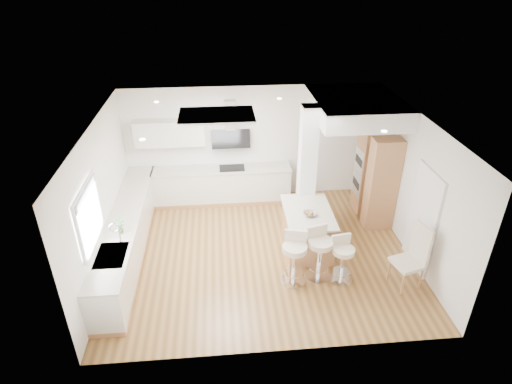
{
  "coord_description": "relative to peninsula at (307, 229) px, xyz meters",
  "views": [
    {
      "loc": [
        -0.76,
        -7.05,
        5.4
      ],
      "look_at": [
        -0.08,
        0.4,
        1.22
      ],
      "focal_mm": 30.0,
      "sensor_mm": 36.0,
      "label": 1
    }
  ],
  "objects": [
    {
      "name": "counter_back",
      "position": [
        -1.86,
        2.1,
        0.25
      ],
      "size": [
        3.62,
        0.63,
        2.5
      ],
      "color": "tan",
      "rests_on": "ground"
    },
    {
      "name": "window_left",
      "position": [
        -3.9,
        -1.03,
        1.25
      ],
      "size": [
        0.06,
        1.28,
        1.07
      ],
      "color": "white",
      "rests_on": "ground"
    },
    {
      "name": "soffit",
      "position": [
        1.16,
        1.27,
        2.16
      ],
      "size": [
        1.78,
        2.2,
        0.4
      ],
      "color": "white",
      "rests_on": "ground"
    },
    {
      "name": "doorway_right",
      "position": [
        2.03,
        -0.73,
        0.56
      ],
      "size": [
        0.05,
        1.0,
        2.1
      ],
      "color": "#413A33",
      "rests_on": "ground"
    },
    {
      "name": "bar_stool_a",
      "position": [
        -0.45,
        -1.04,
        0.15
      ],
      "size": [
        0.57,
        0.57,
        1.05
      ],
      "rotation": [
        0.0,
        0.0,
        -0.23
      ],
      "color": "white",
      "rests_on": "ground"
    },
    {
      "name": "wall_left",
      "position": [
        -3.94,
        -0.13,
        0.96
      ],
      "size": [
        0.04,
        5.0,
        2.8
      ],
      "primitive_type": "cube",
      "color": "white",
      "rests_on": "ground"
    },
    {
      "name": "pillar",
      "position": [
        0.11,
        0.82,
        0.96
      ],
      "size": [
        0.35,
        0.35,
        2.8
      ],
      "color": "white",
      "rests_on": "ground"
    },
    {
      "name": "ground",
      "position": [
        -0.94,
        -0.13,
        -0.44
      ],
      "size": [
        6.0,
        6.0,
        0.0
      ],
      "primitive_type": "plane",
      "color": "olive",
      "rests_on": "ground"
    },
    {
      "name": "bar_stool_b",
      "position": [
        0.04,
        -0.94,
        0.15
      ],
      "size": [
        0.59,
        0.59,
        1.06
      ],
      "rotation": [
        0.0,
        0.0,
        0.27
      ],
      "color": "white",
      "rests_on": "ground"
    },
    {
      "name": "dining_chair",
      "position": [
        1.67,
        -1.31,
        0.24
      ],
      "size": [
        0.61,
        0.61,
        1.27
      ],
      "rotation": [
        0.0,
        0.0,
        0.28
      ],
      "color": "beige",
      "rests_on": "ground"
    },
    {
      "name": "skylight",
      "position": [
        -1.74,
        0.47,
        2.33
      ],
      "size": [
        4.1,
        2.1,
        0.06
      ],
      "color": "white",
      "rests_on": "ground"
    },
    {
      "name": "bar_stool_c",
      "position": [
        0.44,
        -1.09,
        0.09
      ],
      "size": [
        0.49,
        0.49,
        0.95
      ],
      "rotation": [
        0.0,
        0.0,
        0.15
      ],
      "color": "white",
      "rests_on": "ground"
    },
    {
      "name": "oven_column",
      "position": [
        1.73,
        1.1,
        0.61
      ],
      "size": [
        0.63,
        1.21,
        2.1
      ],
      "color": "tan",
      "rests_on": "ground"
    },
    {
      "name": "counter_left",
      "position": [
        -3.64,
        0.1,
        0.01
      ],
      "size": [
        0.63,
        4.5,
        1.35
      ],
      "color": "tan",
      "rests_on": "ground"
    },
    {
      "name": "ceiling",
      "position": [
        -0.94,
        -0.13,
        -0.44
      ],
      "size": [
        6.0,
        5.0,
        0.02
      ],
      "primitive_type": "cube",
      "color": "white",
      "rests_on": "ground"
    },
    {
      "name": "peninsula",
      "position": [
        0.0,
        0.0,
        0.0
      ],
      "size": [
        0.98,
        1.46,
        0.95
      ],
      "rotation": [
        0.0,
        0.0,
        -0.02
      ],
      "color": "tan",
      "rests_on": "ground"
    },
    {
      "name": "wall_back",
      "position": [
        -0.94,
        2.37,
        0.96
      ],
      "size": [
        6.0,
        0.04,
        2.8
      ],
      "primitive_type": "cube",
      "color": "white",
      "rests_on": "ground"
    },
    {
      "name": "wall_right",
      "position": [
        2.06,
        -0.13,
        0.96
      ],
      "size": [
        0.04,
        5.0,
        2.8
      ],
      "primitive_type": "cube",
      "color": "white",
      "rests_on": "ground"
    }
  ]
}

